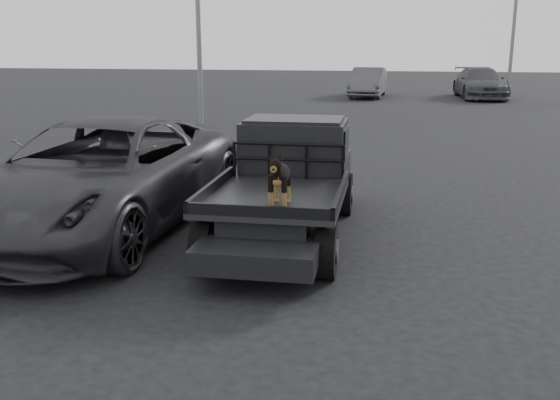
% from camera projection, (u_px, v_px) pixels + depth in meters
% --- Properties ---
extents(ground, '(120.00, 120.00, 0.00)m').
position_uv_depth(ground, '(284.00, 281.00, 8.18)').
color(ground, black).
rests_on(ground, ground).
extents(flatbed_ute, '(2.00, 5.40, 0.92)m').
position_uv_depth(flatbed_ute, '(286.00, 209.00, 9.95)').
color(flatbed_ute, black).
rests_on(flatbed_ute, ground).
extents(ute_cab, '(1.72, 1.30, 0.88)m').
position_uv_depth(ute_cab, '(295.00, 144.00, 10.64)').
color(ute_cab, black).
rests_on(ute_cab, flatbed_ute).
extents(headache_rack, '(1.80, 0.08, 0.55)m').
position_uv_depth(headache_rack, '(288.00, 161.00, 9.96)').
color(headache_rack, black).
rests_on(headache_rack, flatbed_ute).
extents(dog, '(0.32, 0.60, 0.74)m').
position_uv_depth(dog, '(280.00, 179.00, 8.27)').
color(dog, black).
rests_on(dog, flatbed_ute).
extents(parked_suv, '(3.39, 6.68, 1.81)m').
position_uv_depth(parked_suv, '(101.00, 176.00, 10.30)').
color(parked_suv, '#2C2C30').
rests_on(parked_suv, ground).
extents(distant_car_a, '(2.07, 5.03, 1.62)m').
position_uv_depth(distant_car_a, '(368.00, 82.00, 34.93)').
color(distant_car_a, '#4B4A4F').
rests_on(distant_car_a, ground).
extents(distant_car_b, '(2.64, 5.79, 1.64)m').
position_uv_depth(distant_car_b, '(480.00, 83.00, 34.13)').
color(distant_car_b, '#404045').
rests_on(distant_car_b, ground).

